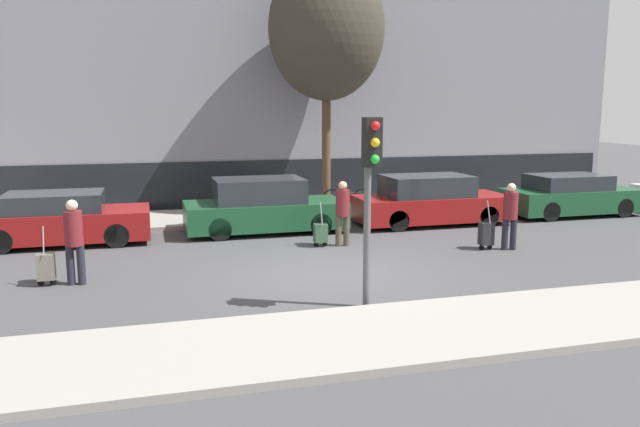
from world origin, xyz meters
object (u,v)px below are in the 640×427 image
at_px(trolley_left, 46,267).
at_px(pedestrian_center, 343,210).
at_px(trolley_right, 486,234).
at_px(traffic_light, 370,173).
at_px(parked_bicycle, 348,199).
at_px(trolley_center, 321,233).
at_px(parked_car_0, 61,220).
at_px(bare_tree_near_crossing, 326,29).
at_px(pedestrian_left, 74,237).
at_px(parked_car_1, 263,207).
at_px(parked_car_2, 430,201).
at_px(parked_car_3, 570,196).
at_px(pedestrian_right, 510,212).

height_order(trolley_left, pedestrian_center, pedestrian_center).
xyz_separation_m(trolley_right, traffic_light, (-4.27, -3.48, 1.93)).
height_order(pedestrian_center, parked_bicycle, pedestrian_center).
relative_size(trolley_center, traffic_light, 0.34).
relative_size(parked_car_0, traffic_light, 1.30).
distance_m(trolley_right, bare_tree_near_crossing, 8.47).
height_order(parked_car_0, pedestrian_left, pedestrian_left).
relative_size(parked_car_1, pedestrian_center, 2.69).
relative_size(parked_car_0, bare_tree_near_crossing, 0.53).
height_order(parked_car_2, pedestrian_center, pedestrian_center).
distance_m(parked_car_1, parked_car_3, 9.87).
xyz_separation_m(parked_car_0, parked_car_1, (5.15, 0.15, 0.07)).
xyz_separation_m(parked_car_1, parked_car_3, (9.87, 0.05, -0.07)).
xyz_separation_m(pedestrian_left, trolley_left, (-0.54, 0.07, -0.57)).
distance_m(trolley_left, traffic_light, 6.54).
bearing_deg(pedestrian_center, parked_car_1, 130.79).
bearing_deg(parked_car_2, pedestrian_right, -83.99).
height_order(parked_car_0, parked_car_1, parked_car_1).
relative_size(pedestrian_center, parked_bicycle, 0.91).
relative_size(parked_car_1, trolley_right, 3.61).
xyz_separation_m(trolley_right, bare_tree_near_crossing, (-2.23, 6.13, 5.40)).
bearing_deg(parked_car_0, pedestrian_left, -79.76).
distance_m(pedestrian_left, trolley_left, 0.79).
height_order(pedestrian_center, trolley_center, pedestrian_center).
bearing_deg(bare_tree_near_crossing, parked_car_0, -160.55).
height_order(trolley_left, trolley_center, trolley_left).
bearing_deg(trolley_right, parked_car_0, 160.99).
height_order(parked_car_1, pedestrian_right, pedestrian_right).
xyz_separation_m(parked_car_1, trolley_right, (4.77, -3.56, -0.30)).
xyz_separation_m(trolley_left, pedestrian_center, (6.54, 1.81, 0.54)).
distance_m(pedestrian_right, parked_bicycle, 6.31).
xyz_separation_m(parked_car_0, trolley_right, (9.92, -3.42, -0.23)).
distance_m(parked_car_3, pedestrian_left, 14.91).
bearing_deg(parked_car_2, traffic_light, -122.66).
height_order(pedestrian_left, parked_bicycle, pedestrian_left).
bearing_deg(pedestrian_center, traffic_light, -96.50).
distance_m(parked_car_2, parked_bicycle, 2.95).
bearing_deg(trolley_left, parked_bicycle, 37.61).
xyz_separation_m(parked_car_1, pedestrian_right, (5.30, -3.72, 0.22)).
bearing_deg(parked_bicycle, parked_car_2, -52.91).
distance_m(pedestrian_right, bare_tree_near_crossing, 8.42).
bearing_deg(traffic_light, parked_bicycle, 74.02).
relative_size(pedestrian_right, bare_tree_near_crossing, 0.20).
distance_m(parked_car_3, trolley_left, 15.41).
bearing_deg(parked_car_3, parked_car_0, -179.25).
bearing_deg(trolley_right, trolley_left, -177.11).
height_order(trolley_center, parked_bicycle, trolley_center).
distance_m(parked_car_0, pedestrian_left, 4.06).
distance_m(parked_car_1, pedestrian_center, 2.74).
bearing_deg(parked_car_0, trolley_center, -18.33).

